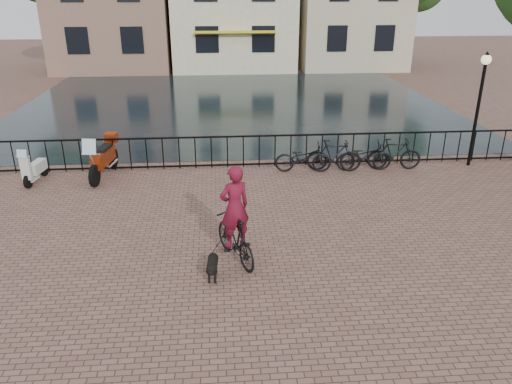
{
  "coord_description": "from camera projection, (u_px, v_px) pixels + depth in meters",
  "views": [
    {
      "loc": [
        -0.79,
        -6.91,
        5.33
      ],
      "look_at": [
        0.0,
        3.0,
        1.2
      ],
      "focal_mm": 35.0,
      "sensor_mm": 36.0,
      "label": 1
    }
  ],
  "objects": [
    {
      "name": "ground",
      "position": [
        270.0,
        325.0,
        8.47
      ],
      "size": [
        100.0,
        100.0,
        0.0
      ],
      "primitive_type": "plane",
      "color": "brown",
      "rests_on": "ground"
    },
    {
      "name": "canal_water",
      "position": [
        233.0,
        103.0,
        24.39
      ],
      "size": [
        20.0,
        20.0,
        0.0
      ],
      "primitive_type": "plane",
      "color": "black",
      "rests_on": "ground"
    },
    {
      "name": "railing",
      "position": [
        243.0,
        152.0,
        15.64
      ],
      "size": [
        20.0,
        0.05,
        1.02
      ],
      "color": "black",
      "rests_on": "ground"
    },
    {
      "name": "lamp_post",
      "position": [
        481.0,
        91.0,
        15.08
      ],
      "size": [
        0.3,
        0.3,
        3.45
      ],
      "color": "black",
      "rests_on": "ground"
    },
    {
      "name": "cyclist",
      "position": [
        235.0,
        220.0,
        10.11
      ],
      "size": [
        1.16,
        1.84,
        2.44
      ],
      "rotation": [
        0.0,
        0.0,
        3.54
      ],
      "color": "black",
      "rests_on": "ground"
    },
    {
      "name": "dog",
      "position": [
        212.0,
        267.0,
        9.71
      ],
      "size": [
        0.3,
        0.77,
        0.51
      ],
      "rotation": [
        0.0,
        0.0,
        -0.07
      ],
      "color": "black",
      "rests_on": "ground"
    },
    {
      "name": "motorcycle",
      "position": [
        103.0,
        153.0,
        14.74
      ],
      "size": [
        0.79,
        2.1,
        1.46
      ],
      "rotation": [
        0.0,
        0.0,
        -0.15
      ],
      "color": "maroon",
      "rests_on": "ground"
    },
    {
      "name": "scooter",
      "position": [
        34.0,
        162.0,
        14.42
      ],
      "size": [
        0.54,
        1.31,
        1.18
      ],
      "rotation": [
        0.0,
        0.0,
        -0.15
      ],
      "color": "silver",
      "rests_on": "ground"
    },
    {
      "name": "parked_bike_0",
      "position": [
        303.0,
        158.0,
        15.24
      ],
      "size": [
        1.76,
        0.74,
        0.9
      ],
      "primitive_type": "imported",
      "rotation": [
        0.0,
        0.0,
        1.49
      ],
      "color": "black",
      "rests_on": "ground"
    },
    {
      "name": "parked_bike_1",
      "position": [
        334.0,
        155.0,
        15.29
      ],
      "size": [
        1.72,
        0.74,
        1.0
      ],
      "primitive_type": "imported",
      "rotation": [
        0.0,
        0.0,
        1.41
      ],
      "color": "black",
      "rests_on": "ground"
    },
    {
      "name": "parked_bike_2",
      "position": [
        364.0,
        156.0,
        15.38
      ],
      "size": [
        1.72,
        0.61,
        0.9
      ],
      "primitive_type": "imported",
      "rotation": [
        0.0,
        0.0,
        1.56
      ],
      "color": "black",
      "rests_on": "ground"
    },
    {
      "name": "parked_bike_3",
      "position": [
        394.0,
        154.0,
        15.43
      ],
      "size": [
        1.69,
        0.59,
        1.0
      ],
      "primitive_type": "imported",
      "rotation": [
        0.0,
        0.0,
        1.5
      ],
      "color": "black",
      "rests_on": "ground"
    }
  ]
}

